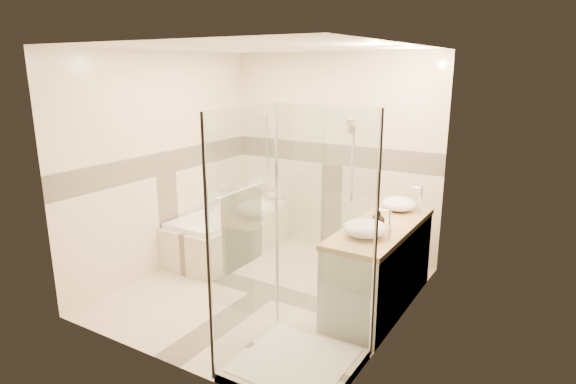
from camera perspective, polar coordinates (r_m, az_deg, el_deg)
The scene contains 12 objects.
room at distance 4.82m, azimuth -1.91°, elevation 1.85°, with size 2.82×3.02×2.52m.
bathtub at distance 6.19m, azimuth -7.05°, elevation -4.50°, with size 0.75×1.70×0.56m.
vanity at distance 4.86m, azimuth 10.82°, elevation -8.59°, with size 0.58×1.62×0.85m.
shower_enclosure at distance 3.90m, azimuth -0.06°, elevation -13.14°, with size 0.96×0.93×2.04m.
vessel_sink_near at distance 5.21m, azimuth 13.04°, elevation -1.35°, with size 0.37×0.37×0.15m, color white.
vessel_sink_far at distance 4.35m, azimuth 9.10°, elevation -4.24°, with size 0.39×0.39×0.16m, color white.
faucet_near at distance 5.12m, azimuth 15.38°, elevation -0.67°, with size 0.12×0.03×0.29m.
faucet_far at distance 4.26m, azimuth 11.84°, elevation -3.55°, with size 0.12×0.03×0.29m.
amenity_bottle_a at distance 4.60m, azimuth 10.42°, elevation -3.20°, with size 0.08×0.08×0.17m, color black.
amenity_bottle_b at distance 4.67m, azimuth 10.74°, elevation -3.08°, with size 0.11×0.11×0.14m, color black.
folded_towels at distance 5.31m, azimuth 13.37°, elevation -1.49°, with size 0.13×0.21×0.07m, color white.
rolled_towel at distance 6.58m, azimuth -1.57°, elevation -0.51°, with size 0.09×0.09×0.20m, color white.
Camera 1 is at (2.62, -3.92, 2.32)m, focal length 30.00 mm.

